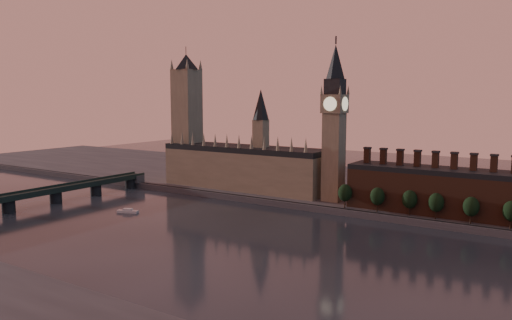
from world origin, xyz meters
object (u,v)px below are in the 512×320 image
Objects in this scene: victoria_tower at (187,114)px; river_boat at (128,211)px; westminster_bridge at (29,197)px; big_ben at (334,121)px.

victoria_tower is 7.78× the size of river_boat.
victoria_tower reaches higher than river_boat.
victoria_tower is at bearing 86.55° from river_boat.
victoria_tower is 112.56m from river_boat.
westminster_bridge is at bearing -106.56° from victoria_tower.
victoria_tower is 1.01× the size of big_ben.
victoria_tower is at bearing 177.80° from big_ben.
big_ben is (130.00, -5.00, -2.26)m from victoria_tower.
big_ben is 144.43m from river_boat.
big_ben reaches higher than westminster_bridge.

